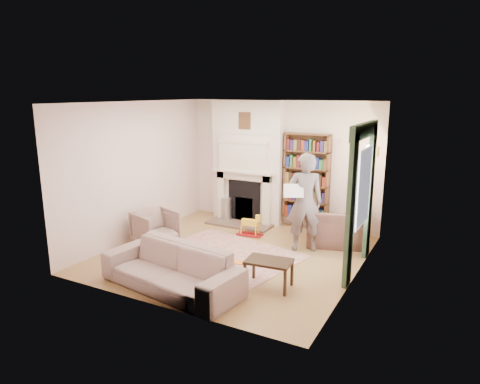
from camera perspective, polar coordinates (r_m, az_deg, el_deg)
The scene contains 25 objects.
floor at distance 8.13m, azimuth -0.83°, elevation -8.27°, with size 4.50×4.50×0.00m, color olive.
ceiling at distance 7.56m, azimuth -0.91°, elevation 11.86°, with size 4.50×4.50×0.00m, color white.
wall_back at distance 9.73m, azimuth 5.55°, elevation 3.83°, with size 4.50×4.50×0.00m, color white.
wall_front at distance 5.91m, azimuth -11.45°, elevation -2.57°, with size 4.50×4.50×0.00m, color white.
wall_left at distance 9.01m, azimuth -13.52°, elevation 2.77°, with size 4.50×4.50×0.00m, color white.
wall_right at distance 6.95m, azimuth 15.60°, elevation -0.42°, with size 4.50×4.50×0.00m, color white.
fireplace at distance 9.86m, azimuth 1.06°, elevation 3.94°, with size 1.70×0.58×2.80m.
bookcase at distance 9.42m, azimuth 8.87°, elevation 2.04°, with size 1.00×0.24×1.85m, color brown.
window at distance 7.33m, azimuth 16.20°, elevation 0.63°, with size 0.02×0.90×1.30m, color silver.
curtain_left at distance 6.73m, azimuth 14.51°, elevation -2.56°, with size 0.07×0.32×2.40m, color #2D462D.
curtain_right at distance 8.06m, azimuth 16.89°, elevation -0.11°, with size 0.07×0.32×2.40m, color #2D462D.
pelmet at distance 7.20m, azimuth 16.33°, elevation 7.91°, with size 0.09×1.70×0.24m, color #2D462D.
wall_sconce at distance 8.35m, azimuth 16.62°, elevation 5.25°, with size 0.20×0.24×0.24m, color gold, non-canonical shape.
rug at distance 8.07m, azimuth -2.16°, elevation -8.40°, with size 2.56×1.97×0.01m, color beige.
armchair_reading at distance 8.73m, azimuth 12.59°, elevation -4.40°, with size 1.18×1.03×0.77m, color #4F2B2A.
armchair_left at distance 8.67m, azimuth -11.20°, elevation -4.72°, with size 0.74×0.76×0.69m, color gray.
sofa at distance 6.76m, azimuth -9.15°, elevation -10.00°, with size 2.30×0.90×0.67m, color #A29B86.
man_reading at distance 8.15m, azimuth 8.61°, elevation -1.38°, with size 0.69×0.45×1.89m, color #60514D.
newspaper at distance 7.95m, azimuth 7.17°, elevation 0.18°, with size 0.37×0.02×0.26m, color white.
coffee_table at distance 6.78m, azimuth 3.85°, elevation -10.81°, with size 0.70×0.45×0.45m, color black, non-canonical shape.
paraffin_heater at distance 10.06m, azimuth -1.82°, elevation -2.35°, with size 0.24×0.24×0.55m, color #AFB2B7.
rocking_horse at distance 9.04m, azimuth 1.32°, elevation -4.42°, with size 0.55×0.22×0.48m, color yellow, non-canonical shape.
board_game at distance 7.88m, azimuth -3.00°, elevation -8.81°, with size 0.34×0.34×0.03m, color #F2CD55.
game_box_lid at distance 8.28m, azimuth -6.29°, elevation -7.69°, with size 0.30×0.20×0.05m, color #A41227.
comic_annuals at distance 7.69m, azimuth -0.89°, elevation -9.43°, with size 0.46×0.39×0.02m.
Camera 1 is at (3.65, -6.62, 2.99)m, focal length 32.00 mm.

